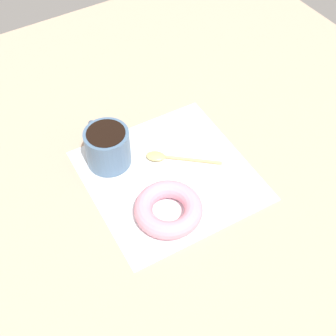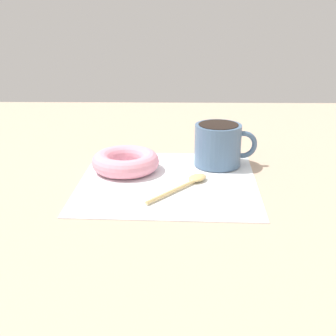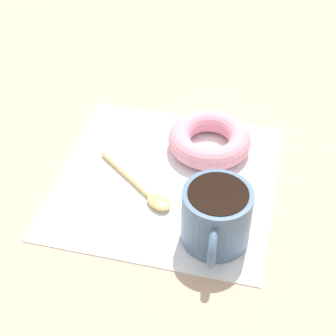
# 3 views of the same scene
# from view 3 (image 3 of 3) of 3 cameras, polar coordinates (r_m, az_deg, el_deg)

# --- Properties ---
(ground_plane) EXTENTS (1.20, 1.20, 0.02)m
(ground_plane) POSITION_cam_3_polar(r_m,az_deg,el_deg) (0.76, 0.07, -1.01)
(ground_plane) COLOR tan
(napkin) EXTENTS (0.29, 0.29, 0.00)m
(napkin) POSITION_cam_3_polar(r_m,az_deg,el_deg) (0.74, 0.00, -1.22)
(napkin) COLOR white
(napkin) RESTS_ON ground_plane
(coffee_cup) EXTENTS (0.08, 0.11, 0.07)m
(coffee_cup) POSITION_cam_3_polar(r_m,az_deg,el_deg) (0.64, 4.93, -4.88)
(coffee_cup) COLOR slate
(coffee_cup) RESTS_ON napkin
(donut) EXTENTS (0.11, 0.11, 0.03)m
(donut) POSITION_cam_3_polar(r_m,az_deg,el_deg) (0.78, 4.23, 2.89)
(donut) COLOR pink
(donut) RESTS_ON napkin
(spoon) EXTENTS (0.12, 0.10, 0.01)m
(spoon) POSITION_cam_3_polar(r_m,az_deg,el_deg) (0.72, -2.23, -2.55)
(spoon) COLOR #D8B772
(spoon) RESTS_ON napkin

